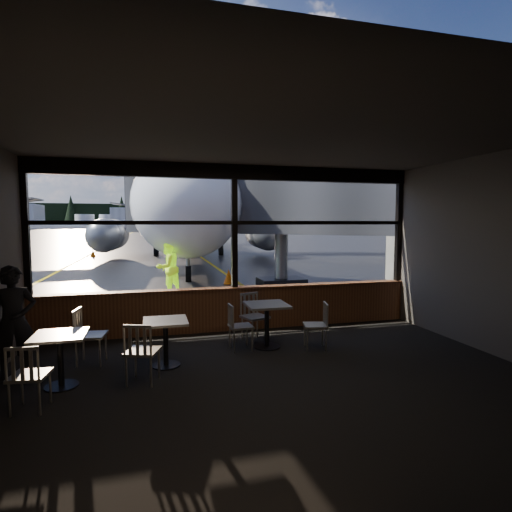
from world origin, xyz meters
name	(u,v)px	position (x,y,z in m)	size (l,w,h in m)	color
ground_plane	(157,230)	(0.00, 120.00, 0.00)	(520.00, 520.00, 0.00)	black
carpet_floor	(278,384)	(0.00, -3.00, 0.01)	(8.00, 6.00, 0.01)	black
ceiling	(279,134)	(0.00, -3.00, 3.50)	(8.00, 6.00, 0.04)	#38332D
wall_right	(510,256)	(4.00, -3.00, 1.75)	(0.04, 6.00, 3.50)	#463F38
wall_back	(417,306)	(0.00, -6.00, 1.75)	(8.00, 0.04, 3.50)	#463F38
window_sill	(235,309)	(0.00, 0.00, 0.45)	(8.00, 0.28, 0.90)	#582F1A
window_header	(234,172)	(0.00, 0.00, 3.35)	(8.00, 0.18, 0.30)	black
mullion_left	(25,228)	(-3.95, 0.00, 2.20)	(0.12, 0.12, 2.60)	black
mullion_centre	(234,227)	(0.00, 0.00, 2.20)	(0.12, 0.12, 2.60)	black
mullion_right	(399,227)	(3.95, 0.00, 2.20)	(0.12, 0.12, 2.60)	black
window_transom	(234,223)	(0.00, 0.00, 2.30)	(8.00, 0.10, 0.08)	black
airliner	(188,177)	(0.78, 19.21, 5.40)	(29.46, 35.35, 10.80)	white
jet_bridge	(300,215)	(3.60, 5.50, 2.56)	(9.62, 11.75, 5.13)	#28282B
cafe_table_near	(267,326)	(0.32, -1.34, 0.41)	(0.75, 0.75, 0.82)	gray
cafe_table_mid	(166,343)	(-1.51, -1.86, 0.38)	(0.69, 0.69, 0.75)	gray
cafe_table_left	(61,361)	(-2.96, -2.32, 0.38)	(0.69, 0.69, 0.76)	#ACA79E
chair_near_e	(315,326)	(1.15, -1.65, 0.43)	(0.47, 0.47, 0.86)	#B3AEA2
chair_near_w	(241,327)	(-0.17, -1.35, 0.42)	(0.46, 0.46, 0.85)	#AEA99D
chair_near_n	(255,317)	(0.21, -0.90, 0.47)	(0.51, 0.51, 0.94)	#B3ADA1
chair_mid_s	(143,352)	(-1.85, -2.46, 0.46)	(0.50, 0.50, 0.91)	#B2ADA1
chair_mid_w	(91,336)	(-2.68, -1.44, 0.46)	(0.51, 0.51, 0.93)	#BCB5A9
chair_left_s	(30,376)	(-3.17, -2.98, 0.43)	(0.47, 0.47, 0.87)	#AAA79A
passenger	(14,322)	(-3.70, -1.71, 0.84)	(0.61, 0.40, 1.67)	black
ground_crew	(168,268)	(-1.22, 4.55, 0.89)	(0.86, 0.67, 1.78)	#BFF219
cone_nose	(229,276)	(1.10, 6.45, 0.28)	(0.40, 0.40, 0.55)	#E95E07
cone_wing	(93,253)	(-5.55, 20.62, 0.23)	(0.33, 0.33, 0.46)	#E54507
hangar_mid	(155,217)	(0.00, 185.00, 5.00)	(38.00, 15.00, 10.00)	silver
hangar_right	(281,215)	(60.00, 178.00, 6.00)	(50.00, 20.00, 12.00)	silver
fuel_tank_a	(85,221)	(-30.00, 182.00, 3.00)	(8.00, 8.00, 6.00)	silver
fuel_tank_b	(109,221)	(-20.00, 182.00, 3.00)	(8.00, 8.00, 6.00)	silver
fuel_tank_c	(132,221)	(-10.00, 182.00, 3.00)	(8.00, 8.00, 6.00)	silver
treeline	(154,216)	(0.00, 210.00, 6.00)	(360.00, 3.00, 12.00)	black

